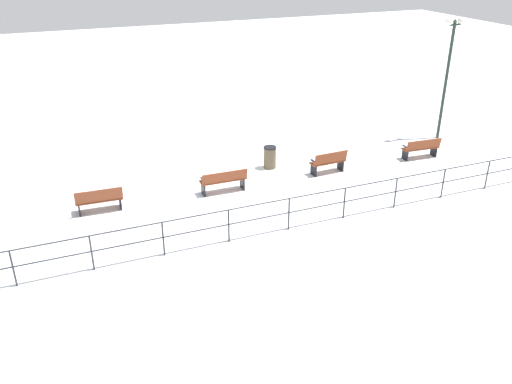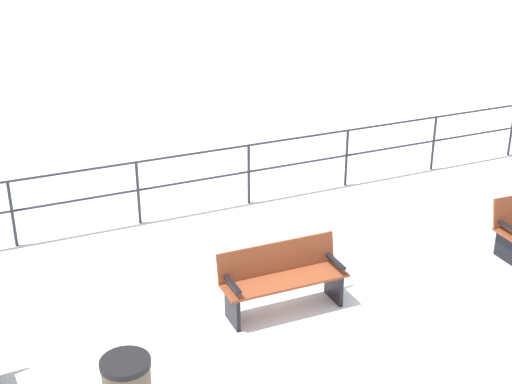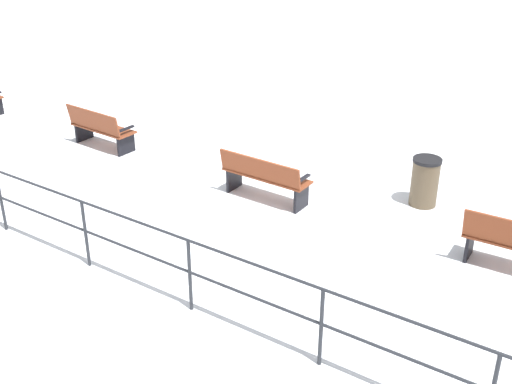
# 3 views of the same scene
# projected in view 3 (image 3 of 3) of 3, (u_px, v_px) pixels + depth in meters

# --- Properties ---
(ground_plane) EXTENTS (80.00, 80.00, 0.00)m
(ground_plane) POSITION_uv_depth(u_px,v_px,m) (267.00, 198.00, 11.94)
(ground_plane) COLOR white
(ground_plane) RESTS_ON ground
(bench_third) EXTENTS (0.57, 1.68, 0.89)m
(bench_third) POSITION_uv_depth(u_px,v_px,m) (264.00, 176.00, 11.65)
(bench_third) COLOR brown
(bench_third) RESTS_ON ground
(bench_fourth) EXTENTS (0.64, 1.56, 0.90)m
(bench_fourth) POSITION_uv_depth(u_px,v_px,m) (100.00, 128.00, 13.94)
(bench_fourth) COLOR brown
(bench_fourth) RESTS_ON ground
(waterfront_railing) EXTENTS (0.05, 21.89, 1.10)m
(waterfront_railing) POSITION_uv_depth(u_px,v_px,m) (134.00, 241.00, 9.06)
(waterfront_railing) COLOR #26282D
(waterfront_railing) RESTS_ON ground
(trash_bin) EXTENTS (0.51, 0.51, 0.89)m
(trash_bin) POSITION_uv_depth(u_px,v_px,m) (425.00, 182.00, 11.52)
(trash_bin) COLOR brown
(trash_bin) RESTS_ON ground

